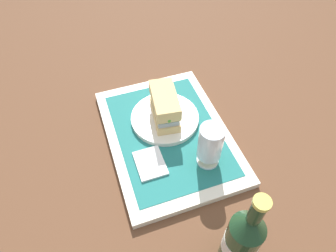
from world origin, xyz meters
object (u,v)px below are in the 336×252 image
object	(u,v)px
plate	(165,118)
sandwich	(165,107)
beer_bottle	(241,241)
beer_glass	(210,145)

from	to	relation	value
plate	sandwich	world-z (taller)	sandwich
plate	beer_bottle	xyz separation A→B (m)	(0.39, 0.01, 0.08)
plate	sandwich	bearing A→B (deg)	-7.90
sandwich	beer_glass	size ratio (longest dim) A/B	1.10
sandwich	beer_glass	bearing A→B (deg)	27.34
sandwich	beer_bottle	distance (m)	0.39
plate	sandwich	size ratio (longest dim) A/B	1.38
plate	beer_bottle	bearing A→B (deg)	2.06
beer_glass	beer_bottle	size ratio (longest dim) A/B	0.47
sandwich	plate	bearing A→B (deg)	180.00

